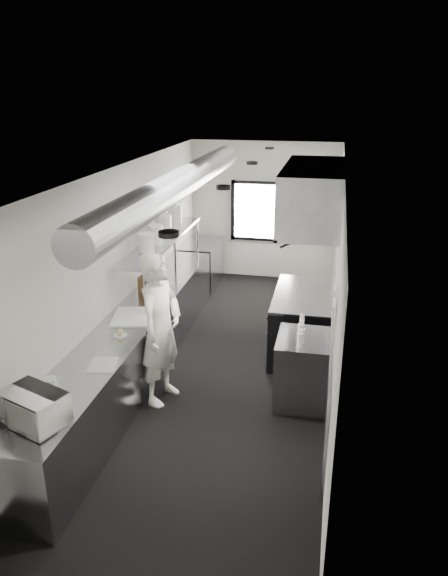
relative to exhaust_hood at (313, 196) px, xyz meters
The scene contains 35 objects.
floor 2.72m from the exhaust_hood, 147.45° to the right, with size 3.00×8.00×0.01m, color black.
ceiling 1.36m from the exhaust_hood, 147.45° to the right, with size 3.00×8.00×0.01m, color beige.
wall_back 3.62m from the exhaust_hood, 108.38° to the left, with size 3.00×0.02×2.80m, color beige.
wall_front 4.93m from the exhaust_hood, 103.13° to the right, with size 3.00×0.02×2.80m, color beige.
wall_left 2.87m from the exhaust_hood, 164.91° to the right, with size 0.02×8.00×2.80m, color beige.
wall_right 1.28m from the exhaust_hood, 60.05° to the right, with size 0.02×8.00×2.80m, color beige.
wall_cladding 1.92m from the exhaust_hood, 46.22° to the right, with size 0.03×5.50×1.10m, color #92989F.
hvac_duct 1.83m from the exhaust_hood, behind, with size 0.40×0.40×6.40m, color gray.
service_window 3.58m from the exhaust_hood, 108.57° to the left, with size 1.36×0.05×1.25m.
exhaust_hood is the anchor object (origin of this frame).
prep_counter 3.20m from the exhaust_hood, 151.89° to the right, with size 0.70×6.00×0.90m, color #92989F.
pass_shelf 2.46m from the exhaust_hood, behind, with size 0.45×3.00×0.68m.
range 1.92m from the exhaust_hood, behind, with size 0.88×1.60×0.94m.
bottle_station 2.39m from the exhaust_hood, 87.82° to the right, with size 0.65×0.80×0.90m, color #92989F.
far_work_table 3.88m from the exhaust_hood, 131.94° to the left, with size 0.70×1.20×0.90m, color #92989F.
notice_sheet_a 2.09m from the exhaust_hood, 78.88° to the right, with size 0.02×0.28×0.38m, color silver.
notice_sheet_b 2.43m from the exhaust_hood, 80.58° to the right, with size 0.02×0.28×0.38m, color silver.
line_cook 2.78m from the exhaust_hood, 135.10° to the right, with size 0.72×0.47×1.96m, color silver.
microwave 4.52m from the exhaust_hood, 121.31° to the right, with size 0.53×0.41×0.32m, color silver.
deli_tub_a 4.19m from the exhaust_hood, 128.12° to the right, with size 0.15×0.15×0.10m, color #ACB4A6.
deli_tub_b 4.38m from the exhaust_hood, 126.01° to the right, with size 0.13×0.13×0.09m, color #ACB4A6.
newspaper 3.62m from the exhaust_hood, 129.30° to the right, with size 0.29×0.36×0.01m, color silver.
small_plate 3.20m from the exhaust_hood, 140.34° to the right, with size 0.17×0.17×0.01m, color silver.
pastry 3.18m from the exhaust_hood, 140.34° to the right, with size 0.08×0.08×0.08m, color #DFCC75.
cutting_board 2.96m from the exhaust_hood, 150.85° to the right, with size 0.49×0.66×0.02m, color silver.
knife_block 2.80m from the exhaust_hood, behind, with size 0.10×0.22×0.24m, color #54371D.
plate_stack_a 2.43m from the exhaust_hood, 169.77° to the right, with size 0.23×0.23×0.27m, color silver.
plate_stack_b 2.39m from the exhaust_hood, behind, with size 0.22×0.22×0.28m, color silver.
plate_stack_c 2.42m from the exhaust_hood, 169.79° to the left, with size 0.25×0.25×0.35m, color silver.
plate_stack_d 2.57m from the exhaust_hood, 156.83° to the left, with size 0.23×0.23×0.36m, color silver.
squeeze_bottle_a 2.17m from the exhaust_hood, 89.35° to the right, with size 0.06×0.06×0.18m, color silver.
squeeze_bottle_b 2.08m from the exhaust_hood, 88.54° to the right, with size 0.06×0.06×0.18m, color silver.
squeeze_bottle_c 2.00m from the exhaust_hood, 89.74° to the right, with size 0.07×0.07×0.20m, color silver.
squeeze_bottle_d 1.90m from the exhaust_hood, 89.45° to the right, with size 0.06×0.06×0.18m, color silver.
squeeze_bottle_e 1.78m from the exhaust_hood, 89.75° to the right, with size 0.06×0.06×0.18m, color silver.
Camera 1 is at (1.39, -6.71, 3.81)m, focal length 33.33 mm.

